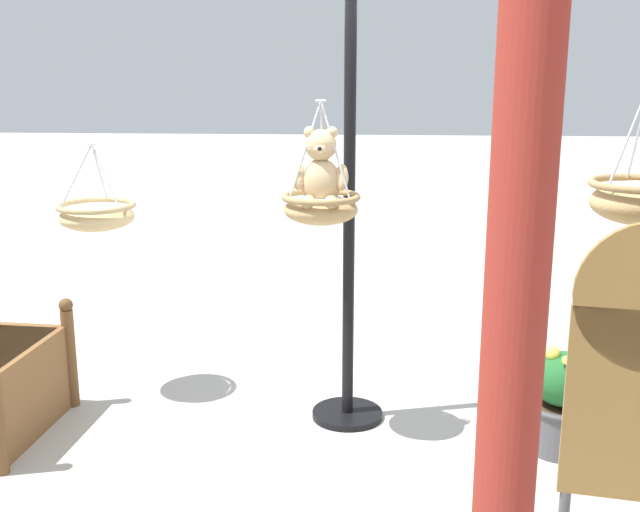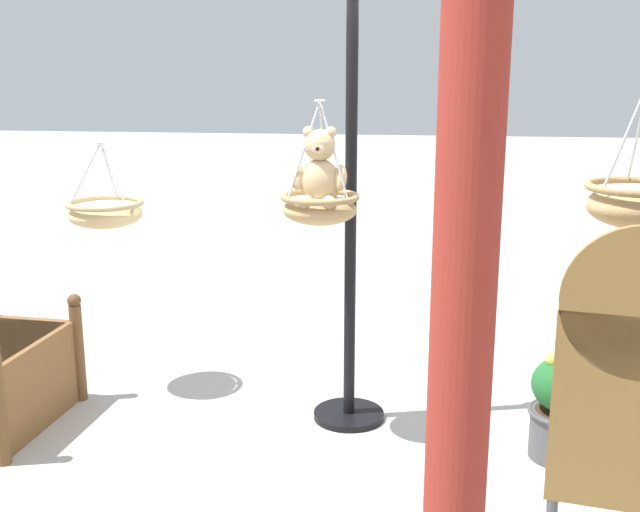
{
  "view_description": "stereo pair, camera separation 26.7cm",
  "coord_description": "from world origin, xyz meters",
  "px_view_note": "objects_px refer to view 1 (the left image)",
  "views": [
    {
      "loc": [
        -0.3,
        4.43,
        2.16
      ],
      "look_at": [
        -0.01,
        0.06,
        1.08
      ],
      "focal_mm": 43.96,
      "sensor_mm": 36.0,
      "label": 1
    },
    {
      "loc": [
        -0.57,
        4.4,
        2.16
      ],
      "look_at": [
        -0.01,
        0.06,
        1.08
      ],
      "focal_mm": 43.96,
      "sensor_mm": 36.0,
      "label": 2
    }
  ],
  "objects_px": {
    "teddy_bear": "(321,173)",
    "hanging_basket_right_low": "(97,215)",
    "display_pole_central": "(348,291)",
    "greenhouse_pillar_right": "(512,354)",
    "potted_plant_tall_leafy": "(562,401)",
    "hanging_basket_with_teddy": "(321,207)",
    "hanging_basket_left_high": "(640,199)"
  },
  "relations": [
    {
      "from": "hanging_basket_with_teddy",
      "to": "greenhouse_pillar_right",
      "type": "bearing_deg",
      "value": 106.71
    },
    {
      "from": "hanging_basket_right_low",
      "to": "greenhouse_pillar_right",
      "type": "distance_m",
      "value": 3.46
    },
    {
      "from": "hanging_basket_left_high",
      "to": "potted_plant_tall_leafy",
      "type": "distance_m",
      "value": 1.32
    },
    {
      "from": "teddy_bear",
      "to": "hanging_basket_right_low",
      "type": "relative_size",
      "value": 0.81
    },
    {
      "from": "teddy_bear",
      "to": "hanging_basket_left_high",
      "type": "height_order",
      "value": "hanging_basket_left_high"
    },
    {
      "from": "hanging_basket_left_high",
      "to": "display_pole_central",
      "type": "bearing_deg",
      "value": -29.1
    },
    {
      "from": "hanging_basket_right_low",
      "to": "greenhouse_pillar_right",
      "type": "bearing_deg",
      "value": 128.05
    },
    {
      "from": "hanging_basket_left_high",
      "to": "hanging_basket_right_low",
      "type": "distance_m",
      "value": 3.18
    },
    {
      "from": "display_pole_central",
      "to": "teddy_bear",
      "type": "height_order",
      "value": "display_pole_central"
    },
    {
      "from": "hanging_basket_right_low",
      "to": "hanging_basket_left_high",
      "type": "bearing_deg",
      "value": 161.55
    },
    {
      "from": "hanging_basket_left_high",
      "to": "greenhouse_pillar_right",
      "type": "height_order",
      "value": "greenhouse_pillar_right"
    },
    {
      "from": "potted_plant_tall_leafy",
      "to": "display_pole_central",
      "type": "bearing_deg",
      "value": -15.75
    },
    {
      "from": "hanging_basket_right_low",
      "to": "potted_plant_tall_leafy",
      "type": "bearing_deg",
      "value": 168.64
    },
    {
      "from": "teddy_bear",
      "to": "hanging_basket_right_low",
      "type": "xyz_separation_m",
      "value": [
        1.45,
        -0.49,
        -0.34
      ]
    },
    {
      "from": "hanging_basket_with_teddy",
      "to": "potted_plant_tall_leafy",
      "type": "xyz_separation_m",
      "value": [
        -1.38,
        0.1,
        -1.09
      ]
    },
    {
      "from": "display_pole_central",
      "to": "hanging_basket_with_teddy",
      "type": "xyz_separation_m",
      "value": [
        0.15,
        0.25,
        0.56
      ]
    },
    {
      "from": "teddy_bear",
      "to": "greenhouse_pillar_right",
      "type": "bearing_deg",
      "value": 106.87
    },
    {
      "from": "hanging_basket_right_low",
      "to": "greenhouse_pillar_right",
      "type": "xyz_separation_m",
      "value": [
        -2.13,
        2.72,
        0.16
      ]
    },
    {
      "from": "greenhouse_pillar_right",
      "to": "potted_plant_tall_leafy",
      "type": "xyz_separation_m",
      "value": [
        -0.7,
        -2.15,
        -1.09
      ]
    },
    {
      "from": "display_pole_central",
      "to": "potted_plant_tall_leafy",
      "type": "distance_m",
      "value": 1.38
    },
    {
      "from": "teddy_bear",
      "to": "hanging_basket_right_low",
      "type": "distance_m",
      "value": 1.57
    },
    {
      "from": "teddy_bear",
      "to": "greenhouse_pillar_right",
      "type": "height_order",
      "value": "greenhouse_pillar_right"
    },
    {
      "from": "display_pole_central",
      "to": "teddy_bear",
      "type": "distance_m",
      "value": 0.82
    },
    {
      "from": "greenhouse_pillar_right",
      "to": "potted_plant_tall_leafy",
      "type": "bearing_deg",
      "value": -108.11
    },
    {
      "from": "display_pole_central",
      "to": "potted_plant_tall_leafy",
      "type": "relative_size",
      "value": 4.09
    },
    {
      "from": "hanging_basket_left_high",
      "to": "potted_plant_tall_leafy",
      "type": "bearing_deg",
      "value": -68.3
    },
    {
      "from": "teddy_bear",
      "to": "hanging_basket_left_high",
      "type": "relative_size",
      "value": 0.65
    },
    {
      "from": "display_pole_central",
      "to": "hanging_basket_with_teddy",
      "type": "bearing_deg",
      "value": 59.04
    },
    {
      "from": "hanging_basket_left_high",
      "to": "hanging_basket_right_low",
      "type": "xyz_separation_m",
      "value": [
        3.01,
        -1.0,
        -0.3
      ]
    },
    {
      "from": "hanging_basket_right_low",
      "to": "greenhouse_pillar_right",
      "type": "relative_size",
      "value": 0.19
    },
    {
      "from": "potted_plant_tall_leafy",
      "to": "greenhouse_pillar_right",
      "type": "bearing_deg",
      "value": 71.89
    },
    {
      "from": "potted_plant_tall_leafy",
      "to": "hanging_basket_with_teddy",
      "type": "bearing_deg",
      "value": -4.0
    }
  ]
}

